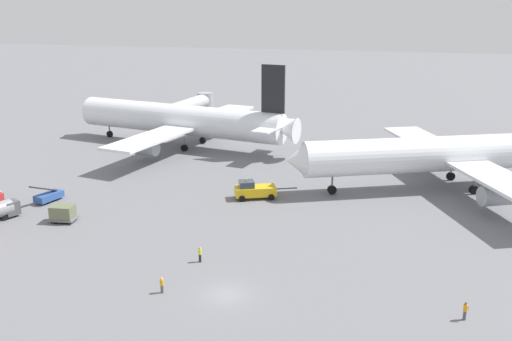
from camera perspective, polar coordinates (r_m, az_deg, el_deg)
The scene contains 11 objects.
ground_plane at distance 54.57m, azimuth -2.97°, elevation -12.53°, with size 600.00×600.00×0.00m, color slate.
airliner_at_gate_left at distance 109.34m, azimuth -7.67°, elevation 5.13°, with size 48.77×45.31×16.56m.
airliner_being_pushed at distance 87.57m, azimuth 19.04°, elevation 1.59°, with size 45.88×41.47×16.39m.
pushback_tug at distance 79.44m, azimuth -0.19°, elevation -2.00°, with size 8.72×4.91×2.93m.
gse_container_dolly_flat at distance 75.11m, azimuth -19.12°, elevation -4.12°, with size 3.46×2.61×2.15m.
gse_belt_loader_portside at distance 83.51m, azimuth -20.42°, elevation -2.44°, with size 2.64×5.07×3.02m.
gse_fuel_bowser_stubby at distance 78.73m, azimuth -24.69°, elevation -3.68°, with size 3.61×5.25×2.40m.
ground_crew_wing_walker_right at distance 60.68m, azimuth -5.75°, elevation -8.48°, with size 0.36×0.36×1.76m.
ground_crew_ramp_agent_by_cones at distance 55.16m, azimuth -9.59°, elevation -11.43°, with size 0.36×0.36×1.62m.
ground_crew_marshaller_foreground at distance 53.42m, azimuth 20.57°, elevation -13.24°, with size 0.40×0.43×1.72m.
jet_bridge at distance 133.41m, azimuth -6.42°, elevation 6.76°, with size 5.22×18.70×5.85m.
Camera 1 is at (15.38, -45.16, 26.49)m, focal length 39.19 mm.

